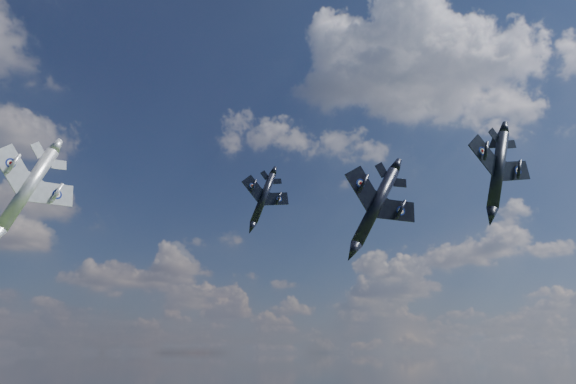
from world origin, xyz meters
TOP-DOWN VIEW (x-y plane):
  - jet_lead_navy at (9.95, 7.04)m, footprint 15.43×18.15m
  - jet_right_navy at (14.89, -6.88)m, footprint 12.21×14.77m
  - jet_high_navy at (13.09, 36.44)m, footprint 12.93×15.25m
  - jet_left_silver at (-25.76, 26.76)m, footprint 13.58×16.90m

SIDE VIEW (x-z plane):
  - jet_lead_navy at x=9.95m, z-range 74.88..83.14m
  - jet_left_silver at x=-25.76m, z-range 75.96..83.35m
  - jet_right_navy at x=14.89m, z-range 78.26..83.65m
  - jet_high_navy at x=13.09m, z-range 84.12..89.96m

